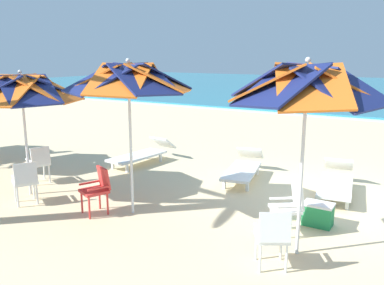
% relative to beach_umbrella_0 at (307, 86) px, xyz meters
% --- Properties ---
extents(ground_plane, '(80.00, 80.00, 0.00)m').
position_rel_beach_umbrella_0_xyz_m(ground_plane, '(-0.23, 2.41, -2.47)').
color(ground_plane, beige).
extents(beach_umbrella_0, '(2.26, 2.26, 2.85)m').
position_rel_beach_umbrella_0_xyz_m(beach_umbrella_0, '(0.00, 0.00, 0.00)').
color(beach_umbrella_0, silver).
rests_on(beach_umbrella_0, ground).
extents(plastic_chair_0, '(0.61, 0.62, 0.87)m').
position_rel_beach_umbrella_0_xyz_m(plastic_chair_0, '(-0.17, -0.61, -1.97)').
color(plastic_chair_0, white).
rests_on(plastic_chair_0, ground).
extents(plastic_chair_1, '(0.63, 0.62, 0.87)m').
position_rel_beach_umbrella_0_xyz_m(plastic_chair_1, '(-0.32, 0.57, -1.97)').
color(plastic_chair_1, white).
rests_on(plastic_chair_1, ground).
extents(beach_umbrella_1, '(2.27, 2.27, 2.83)m').
position_rel_beach_umbrella_0_xyz_m(beach_umbrella_1, '(-3.08, -0.04, -0.00)').
color(beach_umbrella_1, silver).
rests_on(beach_umbrella_1, ground).
extents(plastic_chair_2, '(0.57, 0.60, 0.87)m').
position_rel_beach_umbrella_0_xyz_m(plastic_chair_2, '(-3.63, -0.37, -1.97)').
color(plastic_chair_2, red).
rests_on(plastic_chair_2, ground).
extents(beach_umbrella_2, '(2.44, 2.44, 2.59)m').
position_rel_beach_umbrella_0_xyz_m(beach_umbrella_2, '(-5.59, -0.35, -0.26)').
color(beach_umbrella_2, silver).
rests_on(beach_umbrella_2, ground).
extents(plastic_chair_3, '(0.59, 0.56, 0.87)m').
position_rel_beach_umbrella_0_xyz_m(plastic_chair_3, '(-6.05, 0.27, -1.97)').
color(plastic_chair_3, white).
rests_on(plastic_chair_3, ground).
extents(plastic_chair_4, '(0.62, 0.60, 0.87)m').
position_rel_beach_umbrella_0_xyz_m(plastic_chair_4, '(-5.16, -0.76, -1.97)').
color(plastic_chair_4, white).
rests_on(plastic_chair_4, ground).
extents(sun_lounger_1, '(0.94, 2.21, 0.62)m').
position_rel_beach_umbrella_0_xyz_m(sun_lounger_1, '(-0.07, 2.99, -2.19)').
color(sun_lounger_1, white).
rests_on(sun_lounger_1, ground).
extents(sun_lounger_2, '(1.08, 2.23, 0.62)m').
position_rel_beach_umbrella_0_xyz_m(sun_lounger_2, '(-2.18, 2.97, -2.19)').
color(sun_lounger_2, white).
rests_on(sun_lounger_2, ground).
extents(sun_lounger_3, '(0.83, 2.20, 0.62)m').
position_rel_beach_umbrella_0_xyz_m(sun_lounger_3, '(-5.08, 2.83, -2.19)').
color(sun_lounger_3, white).
rests_on(sun_lounger_3, ground).
extents(cooler_box, '(0.50, 0.34, 0.40)m').
position_rel_beach_umbrella_0_xyz_m(cooler_box, '(0.01, 1.18, -2.27)').
color(cooler_box, '#238C4C').
rests_on(cooler_box, ground).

